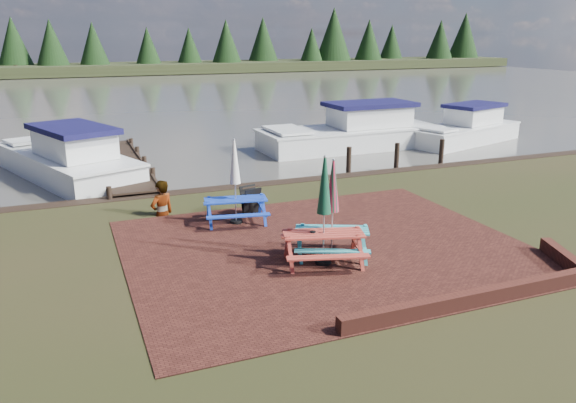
% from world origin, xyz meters
% --- Properties ---
extents(ground, '(120.00, 120.00, 0.00)m').
position_xyz_m(ground, '(0.00, 0.00, 0.00)').
color(ground, black).
rests_on(ground, ground).
extents(paving, '(9.00, 7.50, 0.02)m').
position_xyz_m(paving, '(0.00, 1.00, 0.01)').
color(paving, '#331510').
rests_on(paving, ground).
extents(brick_wall, '(6.21, 1.79, 0.30)m').
position_xyz_m(brick_wall, '(2.15, -2.42, 0.15)').
color(brick_wall, '#4C1E16').
rests_on(brick_wall, ground).
extents(water, '(120.00, 60.00, 0.02)m').
position_xyz_m(water, '(0.00, 37.00, 0.00)').
color(water, '#45423B').
rests_on(water, ground).
extents(far_treeline, '(120.00, 10.00, 8.10)m').
position_xyz_m(far_treeline, '(0.00, 66.00, 3.28)').
color(far_treeline, black).
rests_on(far_treeline, ground).
extents(picnic_table_teal, '(2.04, 1.96, 2.22)m').
position_xyz_m(picnic_table_teal, '(-0.14, 0.43, 0.78)').
color(picnic_table_teal, teal).
rests_on(picnic_table_teal, ground).
extents(picnic_table_red, '(2.06, 1.93, 2.37)m').
position_xyz_m(picnic_table_red, '(-0.46, 0.18, 0.83)').
color(picnic_table_red, '#B43B2E').
rests_on(picnic_table_red, ground).
extents(picnic_table_blue, '(1.83, 1.69, 2.22)m').
position_xyz_m(picnic_table_blue, '(-1.42, 3.48, 0.78)').
color(picnic_table_blue, '#173AB2').
rests_on(picnic_table_blue, ground).
extents(chalkboard, '(0.53, 0.58, 0.81)m').
position_xyz_m(chalkboard, '(-0.86, 3.97, 0.42)').
color(chalkboard, black).
rests_on(chalkboard, ground).
extents(jetty, '(1.76, 9.08, 1.00)m').
position_xyz_m(jetty, '(-3.50, 11.28, 0.11)').
color(jetty, black).
rests_on(jetty, ground).
extents(boat_jetty, '(5.05, 7.82, 2.15)m').
position_xyz_m(boat_jetty, '(-5.34, 11.01, 0.44)').
color(boat_jetty, silver).
rests_on(boat_jetty, ground).
extents(boat_near, '(8.29, 3.06, 2.22)m').
position_xyz_m(boat_near, '(6.69, 12.12, 0.46)').
color(boat_near, silver).
rests_on(boat_near, ground).
extents(boat_far, '(6.66, 4.03, 1.96)m').
position_xyz_m(boat_far, '(12.22, 11.37, 0.39)').
color(boat_far, silver).
rests_on(boat_far, ground).
extents(person, '(0.83, 0.71, 1.92)m').
position_xyz_m(person, '(-3.09, 4.92, 0.96)').
color(person, gray).
rests_on(person, ground).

